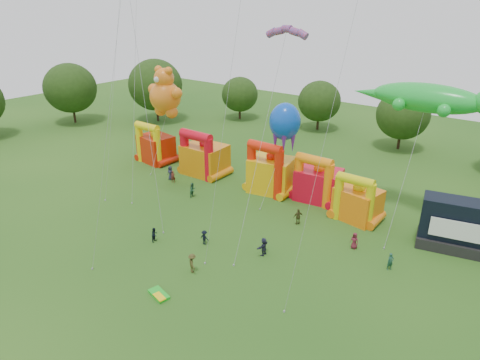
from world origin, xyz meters
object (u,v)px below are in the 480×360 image
Objects in this scene: teddy_bear_kite at (163,107)px; octopus_kite at (282,135)px; bouncy_castle_0 at (155,146)px; spectator_4 at (298,217)px; bouncy_castle_2 at (270,172)px; spectator_0 at (170,173)px; gecko_kite at (418,129)px; stage_trailer at (465,227)px.

octopus_kite is (18.63, 1.32, -0.88)m from teddy_bear_kite.
spectator_4 is at bearing -8.23° from bouncy_castle_0.
bouncy_castle_2 is at bearing -88.60° from spectator_4.
spectator_0 is at bearing -38.92° from teddy_bear_kite.
octopus_kite is at bearing 12.01° from spectator_0.
gecko_kite is 1.28× the size of octopus_kite.
octopus_kite is (-20.65, -0.24, 5.34)m from stage_trailer.
stage_trailer is (22.38, -0.06, -0.09)m from bouncy_castle_2.
stage_trailer is at bearing -0.14° from bouncy_castle_2.
gecko_kite is at bearing 10.23° from bouncy_castle_2.
bouncy_castle_2 is at bearing 4.17° from bouncy_castle_0.
stage_trailer is 0.57× the size of gecko_kite.
bouncy_castle_2 is 3.53× the size of spectator_0.
bouncy_castle_0 reaches higher than spectator_4.
bouncy_castle_0 is 7.87m from spectator_0.
octopus_kite is at bearing 3.03° from bouncy_castle_0.
gecko_kite is 14.75m from octopus_kite.
bouncy_castle_2 is at bearing -169.77° from gecko_kite.
teddy_bear_kite is at bearing -3.94° from bouncy_castle_0.
stage_trailer is 35.49m from spectator_0.
gecko_kite is (15.92, 2.88, 7.72)m from bouncy_castle_2.
stage_trailer is 0.73× the size of octopus_kite.
stage_trailer reaches higher than spectator_0.
bouncy_castle_2 reaches higher than spectator_0.
octopus_kite reaches higher than bouncy_castle_2.
octopus_kite is (21.34, 1.13, 5.48)m from bouncy_castle_0.
teddy_bear_kite is at bearing -175.95° from octopus_kite.
teddy_bear_kite is (2.71, -0.19, 6.36)m from bouncy_castle_0.
spectator_4 is at bearing -6.91° from spectator_0.
stage_trailer is 16.09m from spectator_4.
teddy_bear_kite is at bearing -177.72° from stage_trailer.
gecko_kite is (32.82, 4.49, 1.59)m from teddy_bear_kite.
octopus_kite is at bearing -9.77° from bouncy_castle_2.
bouncy_castle_2 is 0.48× the size of teddy_bear_kite.
teddy_bear_kite is at bearing -172.21° from gecko_kite.
bouncy_castle_2 is 9.15m from spectator_4.
bouncy_castle_2 is 3.68× the size of spectator_4.
bouncy_castle_0 is 3.34× the size of spectator_4.
teddy_bear_kite is at bearing -174.54° from bouncy_castle_2.
spectator_4 is (7.26, -5.32, -1.65)m from bouncy_castle_2.
spectator_4 is at bearing -8.71° from teddy_bear_kite.
gecko_kite is (-6.46, 2.93, 7.81)m from stage_trailer.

